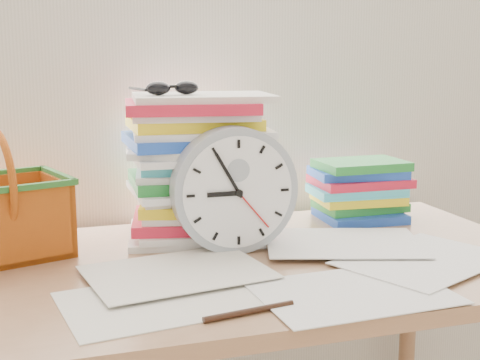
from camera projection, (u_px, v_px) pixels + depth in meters
name	position (u px, v px, depth m)	size (l,w,h in m)	color
desk	(208.00, 299.00, 1.32)	(1.40, 0.70, 0.75)	#9B6C48
paper_stack	(198.00, 166.00, 1.47)	(0.32, 0.26, 0.32)	white
clock	(234.00, 190.00, 1.36)	(0.26, 0.26, 0.05)	#98A1A9
sunglasses	(172.00, 88.00, 1.40)	(0.13, 0.11, 0.03)	black
book_stack	(357.00, 190.00, 1.64)	(0.25, 0.19, 0.15)	white
pen	(249.00, 311.00, 1.05)	(0.01, 0.01, 0.16)	black
scattered_papers	(208.00, 260.00, 1.31)	(1.26, 0.42, 0.02)	white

